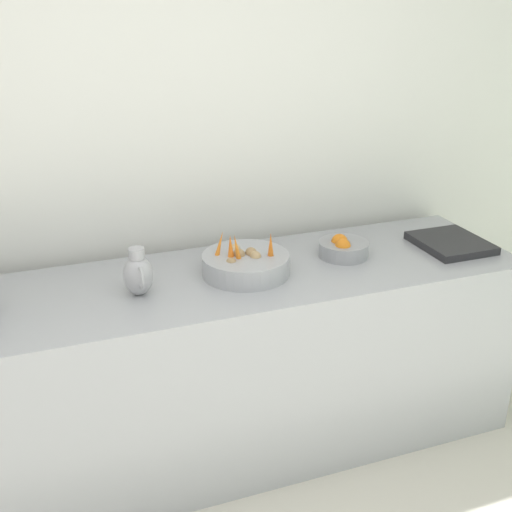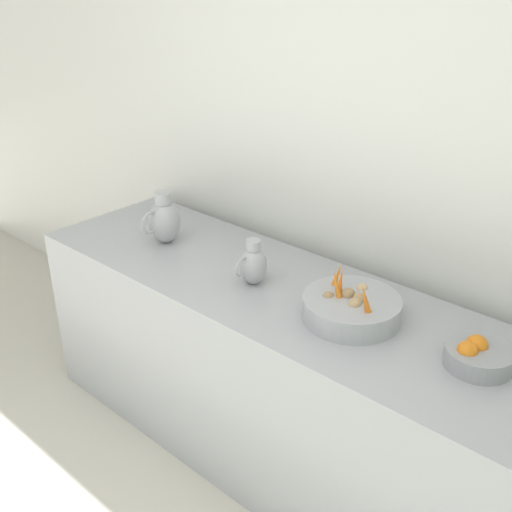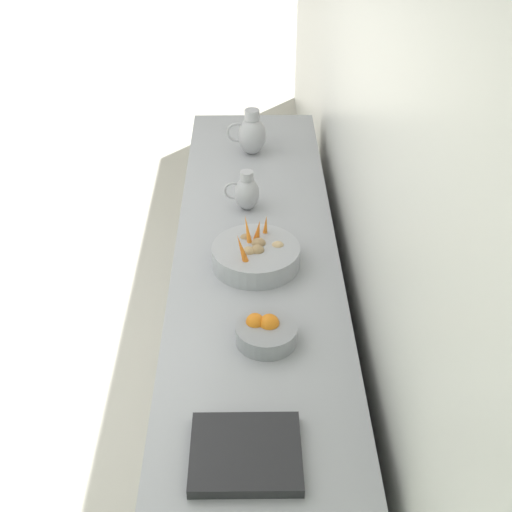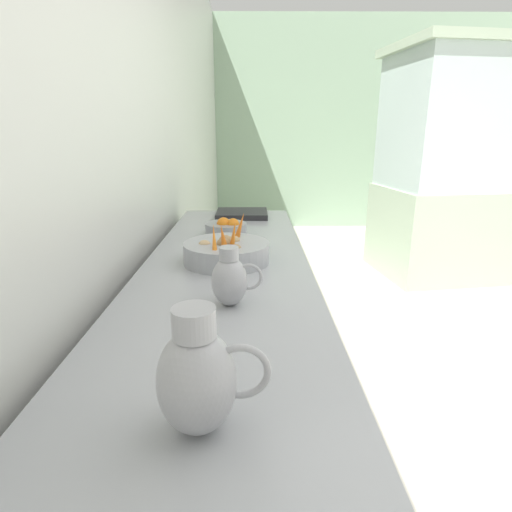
# 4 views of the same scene
# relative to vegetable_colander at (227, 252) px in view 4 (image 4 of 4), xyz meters

# --- Properties ---
(tile_wall_left) EXTENTS (0.10, 8.73, 3.00)m
(tile_wall_left) POSITION_rel_vegetable_colander_xyz_m (-0.47, 0.33, 0.57)
(tile_wall_left) COLOR silver
(tile_wall_left) RESTS_ON ground_plane
(back_wall_green) EXTENTS (8.00, 0.10, 3.00)m
(back_wall_green) POSITION_rel_vegetable_colander_xyz_m (3.58, 4.66, 0.57)
(back_wall_green) COLOR #99B799
(back_wall_green) RESTS_ON ground_plane
(prep_counter) EXTENTS (0.72, 2.81, 0.88)m
(prep_counter) POSITION_rel_vegetable_colander_xyz_m (-0.00, -0.17, -0.49)
(prep_counter) COLOR #9EA0A5
(prep_counter) RESTS_ON ground_plane
(vegetable_colander) EXTENTS (0.37, 0.37, 0.21)m
(vegetable_colander) POSITION_rel_vegetable_colander_xyz_m (0.00, 0.00, 0.00)
(vegetable_colander) COLOR #9EA0A5
(vegetable_colander) RESTS_ON prep_counter
(orange_bowl) EXTENTS (0.23, 0.23, 0.10)m
(orange_bowl) POSITION_rel_vegetable_colander_xyz_m (-0.03, 0.48, -0.01)
(orange_bowl) COLOR gray
(orange_bowl) RESTS_ON prep_counter
(metal_pitcher_tall) EXTENTS (0.21, 0.15, 0.25)m
(metal_pitcher_tall) POSITION_rel_vegetable_colander_xyz_m (0.01, -1.06, 0.07)
(metal_pitcher_tall) COLOR #A3A3A8
(metal_pitcher_tall) RESTS_ON prep_counter
(metal_pitcher_short) EXTENTS (0.17, 0.12, 0.20)m
(metal_pitcher_short) POSITION_rel_vegetable_colander_xyz_m (0.04, -0.46, 0.04)
(metal_pitcher_short) COLOR #A3A3A8
(metal_pitcher_short) RESTS_ON prep_counter
(counter_sink_basin) EXTENTS (0.34, 0.30, 0.04)m
(counter_sink_basin) POSITION_rel_vegetable_colander_xyz_m (0.04, 1.02, -0.03)
(counter_sink_basin) COLOR #232326
(counter_sink_basin) RESTS_ON prep_counter
(glass_block_booth) EXTENTS (1.51, 1.23, 2.21)m
(glass_block_booth) POSITION_rel_vegetable_colander_xyz_m (2.11, 2.40, 0.16)
(glass_block_booth) COLOR #ADC1A3
(glass_block_booth) RESTS_ON ground_plane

